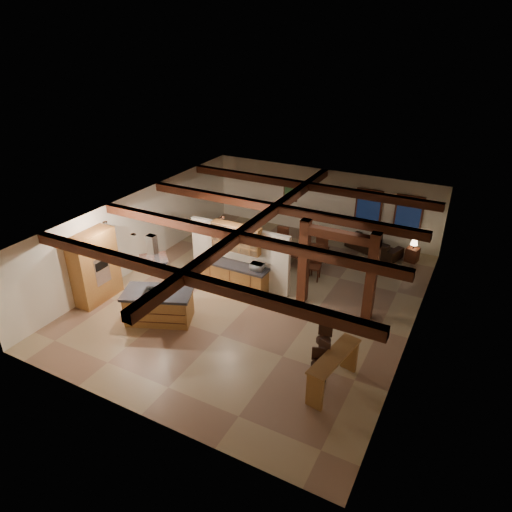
{
  "coord_description": "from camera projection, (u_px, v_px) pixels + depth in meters",
  "views": [
    {
      "loc": [
        6.11,
        -11.74,
        8.25
      ],
      "look_at": [
        -0.35,
        0.5,
        1.23
      ],
      "focal_mm": 32.0,
      "sensor_mm": 36.0,
      "label": 1
    }
  ],
  "objects": [
    {
      "name": "ceiling_beams",
      "position": [
        258.0,
        221.0,
        14.28
      ],
      "size": [
        10.0,
        12.0,
        0.28
      ],
      "color": "#422210",
      "rests_on": "room_walls"
    },
    {
      "name": "microwave",
      "position": [
        257.0,
        267.0,
        15.18
      ],
      "size": [
        0.44,
        0.3,
        0.24
      ],
      "primitive_type": "imported",
      "rotation": [
        0.0,
        0.0,
        3.13
      ],
      "color": "silver",
      "rests_on": "back_counter"
    },
    {
      "name": "table_lamp",
      "position": [
        414.0,
        243.0,
        17.5
      ],
      "size": [
        0.28,
        0.28,
        0.33
      ],
      "color": "black",
      "rests_on": "side_table"
    },
    {
      "name": "dining_table",
      "position": [
        298.0,
        259.0,
        17.34
      ],
      "size": [
        1.78,
        1.11,
        0.6
      ],
      "primitive_type": "imported",
      "rotation": [
        0.0,
        0.0,
        -0.1
      ],
      "color": "#3F1C0F",
      "rests_on": "ground"
    },
    {
      "name": "recessed_cans",
      "position": [
        155.0,
        225.0,
        13.76
      ],
      "size": [
        3.16,
        2.46,
        0.03
      ],
      "color": "silver",
      "rests_on": "room_walls"
    },
    {
      "name": "sofa",
      "position": [
        374.0,
        245.0,
        18.42
      ],
      "size": [
        2.42,
        1.6,
        0.66
      ],
      "primitive_type": "imported",
      "rotation": [
        0.0,
        0.0,
        2.79
      ],
      "color": "black",
      "rests_on": "ground"
    },
    {
      "name": "dining_chairs",
      "position": [
        299.0,
        250.0,
        17.17
      ],
      "size": [
        2.29,
        2.29,
        1.32
      ],
      "color": "#422210",
      "rests_on": "ground"
    },
    {
      "name": "kitchen_island",
      "position": [
        159.0,
        306.0,
        14.06
      ],
      "size": [
        2.36,
        1.83,
        1.04
      ],
      "color": "olive",
      "rests_on": "ground"
    },
    {
      "name": "pantry_cabinet",
      "position": [
        95.0,
        267.0,
        14.88
      ],
      "size": [
        0.67,
        1.6,
        2.4
      ],
      "color": "olive",
      "rests_on": "ground"
    },
    {
      "name": "partition_wall",
      "position": [
        239.0,
        255.0,
        15.84
      ],
      "size": [
        3.8,
        0.18,
        2.2
      ],
      "primitive_type": "cube",
      "color": "white",
      "rests_on": "ground"
    },
    {
      "name": "bar_stool_a",
      "position": [
        317.0,
        368.0,
        11.46
      ],
      "size": [
        0.4,
        0.41,
        1.09
      ],
      "color": "black",
      "rests_on": "ground"
    },
    {
      "name": "range_hood",
      "position": [
        155.0,
        270.0,
        13.49
      ],
      "size": [
        1.1,
        1.1,
        1.4
      ],
      "color": "silver",
      "rests_on": "room_walls"
    },
    {
      "name": "back_counter",
      "position": [
        234.0,
        276.0,
        15.82
      ],
      "size": [
        2.5,
        0.66,
        0.94
      ],
      "color": "olive",
      "rests_on": "ground"
    },
    {
      "name": "side_table",
      "position": [
        412.0,
        255.0,
        17.73
      ],
      "size": [
        0.52,
        0.52,
        0.56
      ],
      "primitive_type": "cube",
      "rotation": [
        0.0,
        0.0,
        -0.19
      ],
      "color": "#422210",
      "rests_on": "ground"
    },
    {
      "name": "framed_art",
      "position": [
        290.0,
        192.0,
        20.07
      ],
      "size": [
        0.65,
        0.05,
        0.85
      ],
      "color": "#422210",
      "rests_on": "room_walls"
    },
    {
      "name": "back_windows",
      "position": [
        388.0,
        213.0,
        18.37
      ],
      "size": [
        2.7,
        0.07,
        1.7
      ],
      "color": "#422210",
      "rests_on": "room_walls"
    },
    {
      "name": "ground",
      "position": [
        258.0,
        296.0,
        15.53
      ],
      "size": [
        12.0,
        12.0,
        0.0
      ],
      "primitive_type": "plane",
      "color": "tan",
      "rests_on": "ground"
    },
    {
      "name": "bar_counter",
      "position": [
        334.0,
        366.0,
        11.34
      ],
      "size": [
        0.82,
        1.99,
        1.02
      ],
      "color": "olive",
      "rests_on": "ground"
    },
    {
      "name": "room_walls",
      "position": [
        258.0,
        249.0,
        14.73
      ],
      "size": [
        12.0,
        12.0,
        12.0
      ],
      "color": "white",
      "rests_on": "ground"
    },
    {
      "name": "bar_stool_b",
      "position": [
        320.0,
        362.0,
        11.61
      ],
      "size": [
        0.43,
        0.45,
        1.18
      ],
      "color": "black",
      "rests_on": "ground"
    },
    {
      "name": "bar_stool_c",
      "position": [
        323.0,
        344.0,
        12.18
      ],
      "size": [
        0.44,
        0.45,
        1.26
      ],
      "color": "black",
      "rests_on": "ground"
    },
    {
      "name": "upper_display_cabinet",
      "position": [
        236.0,
        238.0,
        15.36
      ],
      "size": [
        1.8,
        0.36,
        0.95
      ],
      "color": "olive",
      "rests_on": "partition_wall"
    },
    {
      "name": "timber_posts",
      "position": [
        337.0,
        260.0,
        14.09
      ],
      "size": [
        2.5,
        0.3,
        2.9
      ],
      "color": "#422210",
      "rests_on": "ground"
    }
  ]
}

